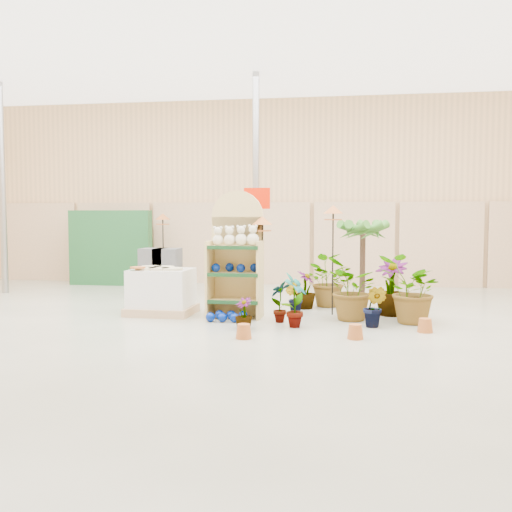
{
  "coord_description": "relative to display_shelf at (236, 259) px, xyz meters",
  "views": [
    {
      "loc": [
        1.7,
        -7.83,
        1.66
      ],
      "look_at": [
        0.3,
        1.5,
        1.0
      ],
      "focal_mm": 40.0,
      "sensor_mm": 36.0,
      "label": 1
    }
  ],
  "objects": [
    {
      "name": "gazing_balls_shelf",
      "position": [
        0.0,
        -0.12,
        -0.13
      ],
      "size": [
        0.77,
        0.26,
        0.15
      ],
      "color": "navy",
      "rests_on": "display_shelf"
    },
    {
      "name": "potted_plant_2",
      "position": [
        1.9,
        -0.14,
        -0.45
      ],
      "size": [
        0.87,
        0.98,
        1.01
      ],
      "primitive_type": "imported",
      "rotation": [
        0.0,
        0.0,
        4.81
      ],
      "color": "#316E20",
      "rests_on": "ground"
    },
    {
      "name": "bird_table_back",
      "position": [
        -2.22,
        2.99,
        0.64
      ],
      "size": [
        0.34,
        0.34,
        1.72
      ],
      "color": "black",
      "rests_on": "ground"
    },
    {
      "name": "offer_sign",
      "position": [
        0.11,
        1.58,
        0.62
      ],
      "size": [
        0.5,
        0.08,
        2.2
      ],
      "color": "gray",
      "rests_on": "ground"
    },
    {
      "name": "potted_plant_9",
      "position": [
        2.21,
        -0.65,
        -0.64
      ],
      "size": [
        0.43,
        0.4,
        0.63
      ],
      "primitive_type": "imported",
      "rotation": [
        0.0,
        0.0,
        5.85
      ],
      "color": "#316E20",
      "rests_on": "ground"
    },
    {
      "name": "teddy_bears",
      "position": [
        0.03,
        -0.1,
        0.37
      ],
      "size": [
        0.77,
        0.2,
        0.33
      ],
      "color": "beige",
      "rests_on": "display_shelf"
    },
    {
      "name": "charcoal_planters",
      "position": [
        -1.97,
        2.04,
        -0.45
      ],
      "size": [
        0.8,
        0.5,
        1.0
      ],
      "color": "#39393B",
      "rests_on": "ground"
    },
    {
      "name": "potted_plant_11",
      "position": [
        1.08,
        0.95,
        -0.61
      ],
      "size": [
        0.43,
        0.43,
        0.68
      ],
      "primitive_type": "imported",
      "rotation": [
        0.0,
        0.0,
        1.44
      ],
      "color": "#316E20",
      "rests_on": "ground"
    },
    {
      "name": "potted_plant_10",
      "position": [
        2.78,
        -0.27,
        -0.43
      ],
      "size": [
        1.2,
        1.13,
        1.05
      ],
      "primitive_type": "imported",
      "rotation": [
        0.0,
        0.0,
        3.56
      ],
      "color": "#316E20",
      "rests_on": "ground"
    },
    {
      "name": "room",
      "position": [
        0.01,
        -0.49,
        1.26
      ],
      "size": [
        15.2,
        12.1,
        4.7
      ],
      "color": "gray",
      "rests_on": "ground"
    },
    {
      "name": "potted_plant_3",
      "position": [
        2.54,
        0.46,
        -0.47
      ],
      "size": [
        0.7,
        0.7,
        0.96
      ],
      "primitive_type": "imported",
      "rotation": [
        0.0,
        0.0,
        5.89
      ],
      "color": "#316E20",
      "rests_on": "ground"
    },
    {
      "name": "bird_table_right",
      "position": [
        1.57,
        0.37,
        0.76
      ],
      "size": [
        0.34,
        0.34,
        1.84
      ],
      "color": "black",
      "rests_on": "ground"
    },
    {
      "name": "potted_plant_8",
      "position": [
        1.03,
        -0.83,
        -0.54
      ],
      "size": [
        0.43,
        0.51,
        0.82
      ],
      "primitive_type": "imported",
      "rotation": [
        0.0,
        0.0,
        1.19
      ],
      "color": "#316E20",
      "rests_on": "ground"
    },
    {
      "name": "palm",
      "position": [
        2.09,
        1.06,
        0.49
      ],
      "size": [
        0.7,
        0.7,
        1.7
      ],
      "color": "#3C291C",
      "rests_on": "ground"
    },
    {
      "name": "potted_plant_7",
      "position": [
        0.3,
        -1.05,
        -0.72
      ],
      "size": [
        0.35,
        0.35,
        0.46
      ],
      "primitive_type": "imported",
      "rotation": [
        0.0,
        0.0,
        5.78
      ],
      "color": "#316E20",
      "rests_on": "ground"
    },
    {
      "name": "trellis_stock",
      "position": [
        -3.79,
        3.8,
        -0.05
      ],
      "size": [
        2.0,
        0.3,
        1.8
      ],
      "primitive_type": "cube",
      "color": "#1A4E25",
      "rests_on": "ground"
    },
    {
      "name": "potted_plant_6",
      "position": [
        1.43,
        1.25,
        -0.48
      ],
      "size": [
        1.13,
        1.09,
        0.95
      ],
      "primitive_type": "imported",
      "rotation": [
        0.0,
        0.0,
        2.56
      ],
      "color": "#316E20",
      "rests_on": "ground"
    },
    {
      "name": "bird_table_front",
      "position": [
        0.42,
        0.04,
        0.58
      ],
      "size": [
        0.34,
        0.34,
        1.66
      ],
      "color": "black",
      "rests_on": "ground"
    },
    {
      "name": "pallet_stack",
      "position": [
        -1.3,
        0.01,
        -0.57
      ],
      "size": [
        1.12,
        0.94,
        0.8
      ],
      "rotation": [
        0.0,
        0.0,
        -0.04
      ],
      "color": "tan",
      "rests_on": "ground"
    },
    {
      "name": "gazing_balls_floor",
      "position": [
        -0.07,
        -0.45,
        -0.88
      ],
      "size": [
        0.63,
        0.39,
        0.15
      ],
      "color": "navy",
      "rests_on": "ground"
    },
    {
      "name": "potted_plant_5",
      "position": [
        0.92,
        0.39,
        -0.68
      ],
      "size": [
        0.34,
        0.3,
        0.54
      ],
      "primitive_type": "imported",
      "rotation": [
        0.0,
        0.0,
        2.92
      ],
      "color": "#316E20",
      "rests_on": "ground"
    },
    {
      "name": "potted_plant_0",
      "position": [
        0.78,
        -0.44,
        -0.62
      ],
      "size": [
        0.41,
        0.42,
        0.66
      ],
      "primitive_type": "imported",
      "rotation": [
        0.0,
        0.0,
        4.0
      ],
      "color": "#316E20",
      "rests_on": "ground"
    },
    {
      "name": "display_shelf",
      "position": [
        0.0,
        0.0,
        0.0
      ],
      "size": [
        0.89,
        0.59,
        2.09
      ],
      "rotation": [
        0.0,
        0.0,
        -0.04
      ],
      "color": "tan",
      "rests_on": "ground"
    }
  ]
}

